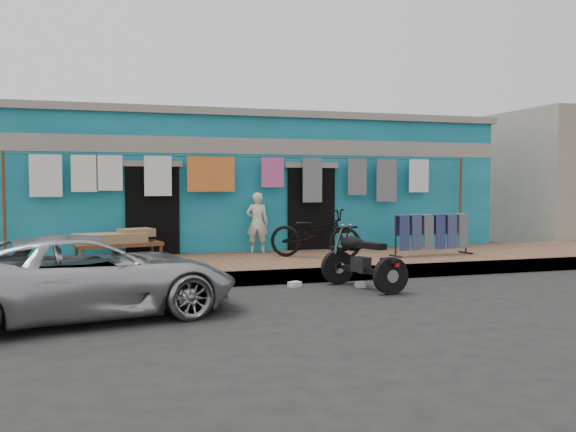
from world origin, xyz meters
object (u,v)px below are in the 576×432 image
at_px(bicycle, 315,228).
at_px(seated_person, 257,223).
at_px(car, 87,275).
at_px(charpoy, 119,245).
at_px(motorcycle, 363,259).
at_px(jeans_rack, 432,234).

bearing_deg(bicycle, seated_person, 70.88).
distance_m(car, bicycle, 5.36).
relative_size(car, charpoy, 2.17).
xyz_separation_m(motorcycle, jeans_rack, (2.45, 2.02, 0.19)).
height_order(car, motorcycle, car).
relative_size(charpoy, jeans_rack, 0.98).
bearing_deg(motorcycle, car, 171.93).
bearing_deg(motorcycle, charpoy, 120.04).
bearing_deg(seated_person, charpoy, 25.35).
bearing_deg(bicycle, jeans_rack, -61.62).
height_order(motorcycle, charpoy, motorcycle).
bearing_deg(car, charpoy, -18.46).
bearing_deg(charpoy, seated_person, 8.01).
xyz_separation_m(seated_person, motorcycle, (0.91, -3.52, -0.40)).
height_order(car, jeans_rack, jeans_rack).
height_order(seated_person, jeans_rack, seated_person).
relative_size(bicycle, jeans_rack, 1.00).
distance_m(bicycle, motorcycle, 2.33).
relative_size(motorcycle, charpoy, 0.90).
height_order(seated_person, charpoy, seated_person).
xyz_separation_m(car, seated_person, (3.37, 4.47, 0.34)).
height_order(car, bicycle, bicycle).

